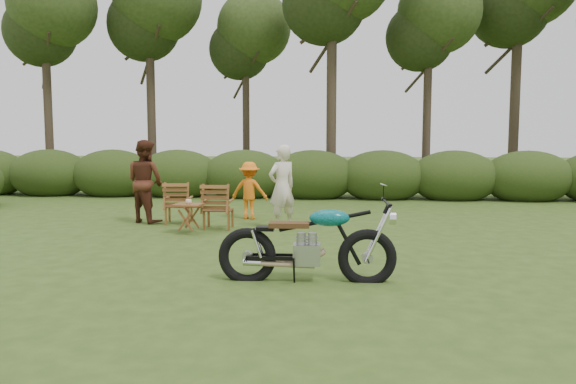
# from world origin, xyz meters

# --- Properties ---
(ground) EXTENTS (80.00, 80.00, 0.00)m
(ground) POSITION_xyz_m (0.00, 0.00, 0.00)
(ground) COLOR #2E4717
(ground) RESTS_ON ground
(tree_line) EXTENTS (22.52, 11.62, 8.14)m
(tree_line) POSITION_xyz_m (0.50, 9.74, 3.81)
(tree_line) COLOR #32261B
(tree_line) RESTS_ON ground
(motorcycle) EXTENTS (2.12, 0.88, 1.20)m
(motorcycle) POSITION_xyz_m (0.44, -0.32, 0.00)
(motorcycle) COLOR #0CA3A7
(motorcycle) RESTS_ON ground
(lawn_chair_right) EXTENTS (0.62, 0.62, 0.88)m
(lawn_chair_right) POSITION_xyz_m (-1.53, 3.42, 0.00)
(lawn_chair_right) COLOR brown
(lawn_chair_right) RESTS_ON ground
(lawn_chair_left) EXTENTS (0.65, 0.65, 0.85)m
(lawn_chair_left) POSITION_xyz_m (-2.48, 3.98, 0.00)
(lawn_chair_left) COLOR brown
(lawn_chair_left) RESTS_ON ground
(side_table) EXTENTS (0.57, 0.50, 0.55)m
(side_table) POSITION_xyz_m (-1.96, 2.85, 0.28)
(side_table) COLOR brown
(side_table) RESTS_ON ground
(cup) EXTENTS (0.14, 0.14, 0.09)m
(cup) POSITION_xyz_m (-1.96, 2.86, 0.59)
(cup) COLOR #F1E9C6
(cup) RESTS_ON side_table
(adult_a) EXTENTS (0.70, 0.68, 1.63)m
(adult_a) POSITION_xyz_m (-0.30, 3.54, 0.00)
(adult_a) COLOR beige
(adult_a) RESTS_ON ground
(adult_b) EXTENTS (1.04, 0.96, 1.72)m
(adult_b) POSITION_xyz_m (-3.21, 4.06, 0.00)
(adult_b) COLOR #4C2415
(adult_b) RESTS_ON ground
(child) EXTENTS (0.84, 0.53, 1.24)m
(child) POSITION_xyz_m (-1.14, 4.77, 0.00)
(child) COLOR orange
(child) RESTS_ON ground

